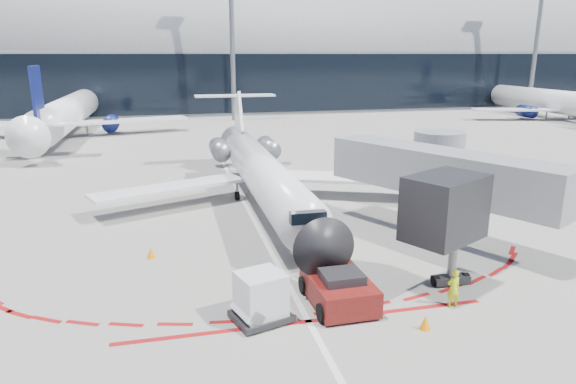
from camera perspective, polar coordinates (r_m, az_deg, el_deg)
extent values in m
plane|color=gray|center=(29.80, -3.60, -3.55)|extent=(260.00, 260.00, 0.00)
cube|color=silver|center=(31.68, -4.21, -2.41)|extent=(0.25, 40.00, 0.01)
cube|color=maroon|center=(19.48, 2.29, -14.15)|extent=(14.00, 0.25, 0.01)
cube|color=gray|center=(93.08, -10.57, 12.09)|extent=(150.00, 24.00, 10.00)
cylinder|color=gray|center=(92.97, -10.72, 15.16)|extent=(150.00, 24.00, 24.00)
cube|color=black|center=(81.07, -10.12, 11.69)|extent=(150.00, 0.20, 9.00)
cube|color=gray|center=(27.67, 16.64, 2.11)|extent=(8.22, 12.61, 2.30)
cube|color=black|center=(21.38, 17.03, -1.66)|extent=(3.86, 3.44, 2.60)
cylinder|color=slate|center=(22.87, 17.82, -7.00)|extent=(0.36, 0.36, 2.40)
cube|color=black|center=(23.24, 17.62, -9.24)|extent=(1.60, 0.60, 0.30)
cylinder|color=gray|center=(34.28, 16.25, 2.51)|extent=(3.20, 3.20, 4.80)
cylinder|color=black|center=(34.79, 15.99, -0.95)|extent=(4.00, 4.00, 0.50)
cylinder|color=slate|center=(76.52, -6.25, 17.26)|extent=(0.70, 0.70, 25.00)
cylinder|color=slate|center=(96.52, 25.96, 15.43)|extent=(0.70, 0.70, 25.00)
cylinder|color=white|center=(32.17, -2.72, 1.92)|extent=(2.52, 20.50, 2.52)
cone|color=black|center=(21.37, 2.98, -4.98)|extent=(2.52, 2.61, 2.52)
cone|color=white|center=(43.73, -5.60, 5.39)|extent=(2.52, 3.35, 2.52)
cube|color=black|center=(22.56, 1.95, -2.50)|extent=(1.58, 1.30, 0.51)
cube|color=white|center=(33.23, -12.99, 0.48)|extent=(9.98, 5.92, 0.29)
cube|color=white|center=(35.14, 6.17, 1.58)|extent=(9.98, 5.92, 0.29)
cube|color=white|center=(42.49, -5.51, 8.16)|extent=(0.23, 4.37, 4.45)
cube|color=white|center=(44.26, -5.91, 10.61)|extent=(6.71, 1.49, 0.15)
cylinder|color=slate|center=(39.83, -7.61, 4.71)|extent=(1.40, 3.17, 1.40)
cylinder|color=slate|center=(40.37, -2.19, 4.97)|extent=(1.40, 3.17, 1.40)
cylinder|color=black|center=(24.74, 1.00, -6.87)|extent=(0.21, 0.52, 0.52)
cylinder|color=black|center=(34.66, -5.66, -0.39)|extent=(0.28, 0.60, 0.60)
cylinder|color=black|center=(35.12, -1.14, -0.12)|extent=(0.28, 0.60, 0.60)
cylinder|color=slate|center=(24.65, 1.00, -6.33)|extent=(0.17, 0.17, 1.03)
cube|color=#550D0C|center=(20.56, 5.62, -10.67)|extent=(2.28, 3.58, 0.99)
cube|color=black|center=(20.00, 5.99, -9.36)|extent=(1.57, 1.36, 0.39)
cylinder|color=slate|center=(22.73, 3.50, -8.62)|extent=(0.17, 2.87, 0.11)
cylinder|color=black|center=(19.34, 3.86, -13.23)|extent=(0.32, 0.71, 0.71)
cylinder|color=black|center=(20.03, 9.69, -12.37)|extent=(0.32, 0.71, 0.71)
cylinder|color=black|center=(21.41, 1.80, -10.26)|extent=(0.32, 0.71, 0.71)
cylinder|color=black|center=(22.03, 7.11, -9.61)|extent=(0.32, 0.71, 0.71)
imported|color=#E1F71A|center=(21.14, 17.91, -10.13)|extent=(0.59, 0.40, 1.54)
cube|color=black|center=(19.48, -3.01, -13.59)|extent=(2.40, 2.20, 0.22)
cube|color=white|center=(19.06, -3.04, -11.23)|extent=(1.96, 1.89, 1.59)
cylinder|color=black|center=(18.71, -4.29, -15.19)|extent=(0.15, 0.22, 0.20)
cylinder|color=black|center=(19.36, 0.06, -14.03)|extent=(0.15, 0.22, 0.20)
cylinder|color=black|center=(19.73, -6.00, -13.52)|extent=(0.15, 0.22, 0.20)
cylinder|color=black|center=(20.34, -1.83, -12.50)|extent=(0.15, 0.22, 0.20)
cone|color=orange|center=(25.69, -15.01, -6.54)|extent=(0.39, 0.39, 0.54)
cone|color=orange|center=(19.48, 15.02, -13.80)|extent=(0.40, 0.40, 0.56)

